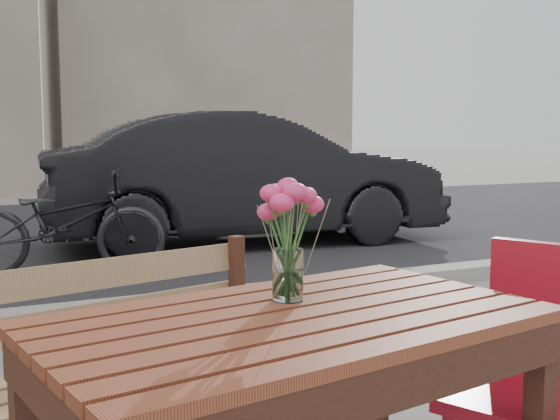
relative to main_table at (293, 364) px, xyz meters
name	(u,v)px	position (x,y,z in m)	size (l,w,h in m)	color
street	(36,265)	(-0.08, 5.12, -0.63)	(30.00, 8.12, 0.12)	black
main_table	(293,364)	(0.00, 0.00, 0.00)	(1.39, 0.95, 0.79)	#5D2718
main_bench	(102,345)	(-0.32, 0.84, -0.15)	(1.43, 0.71, 0.85)	#8E6549
red_chair	(544,372)	(0.84, -0.04, -0.14)	(0.59, 0.59, 0.90)	maroon
main_vase	(288,225)	(0.05, 0.14, 0.34)	(0.18, 0.18, 0.34)	white
parked_car	(245,178)	(2.23, 5.67, 0.06)	(1.53, 4.39, 1.45)	black
bicycle	(63,222)	(0.12, 4.71, -0.20)	(0.61, 1.75, 0.92)	black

